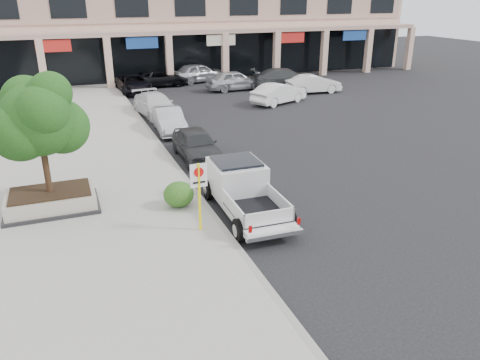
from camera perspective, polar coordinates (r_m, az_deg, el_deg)
name	(u,v)px	position (r m, az deg, el deg)	size (l,w,h in m)	color
ground	(268,226)	(15.93, 3.48, -5.66)	(120.00, 120.00, 0.00)	black
sidewalk	(86,184)	(20.18, -18.28, -0.46)	(8.00, 52.00, 0.15)	gray
curb	(180,172)	(20.65, -7.35, 1.01)	(0.20, 52.00, 0.15)	gray
strip_mall	(202,22)	(48.87, -4.69, 18.67)	(40.55, 12.43, 9.50)	tan
planter	(51,200)	(18.02, -22.00, -2.27)	(3.20, 2.20, 0.68)	black
planter_tree	(43,118)	(17.27, -22.92, 6.94)	(2.90, 2.55, 4.00)	#311E13
no_parking_sign	(199,188)	(14.80, -5.01, -0.96)	(0.55, 0.09, 2.30)	#FFEC0D
hedge	(179,194)	(16.96, -7.49, -1.74)	(1.10, 0.99, 0.94)	#164513
pickup_truck	(246,192)	(16.45, 0.70, -1.41)	(2.01, 5.43, 1.71)	silver
curb_car_a	(196,144)	(22.22, -5.33, 4.36)	(1.70, 4.22, 1.44)	#282A2D
curb_car_b	(169,120)	(26.91, -8.65, 7.21)	(1.44, 4.12, 1.36)	#A1A4A9
curb_car_c	(156,105)	(30.76, -10.22, 8.98)	(1.97, 4.85, 1.41)	silver
curb_car_d	(134,84)	(38.69, -12.81, 11.35)	(2.28, 4.95, 1.38)	black
lot_car_a	(235,80)	(38.75, -0.65, 12.06)	(1.89, 4.69, 1.60)	#ACAFB4
lot_car_b	(279,93)	(33.99, 4.75, 10.50)	(1.55, 4.43, 1.46)	silver
lot_car_c	(286,79)	(39.59, 5.64, 12.21)	(2.31, 5.67, 1.65)	#323537
lot_car_d	(159,78)	(41.00, -9.81, 12.12)	(2.25, 4.88, 1.36)	black
lot_car_e	(199,73)	(42.54, -5.04, 12.91)	(1.98, 4.91, 1.67)	#9EA1A6
lot_car_f	(314,84)	(38.07, 8.95, 11.50)	(1.51, 4.33, 1.43)	silver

